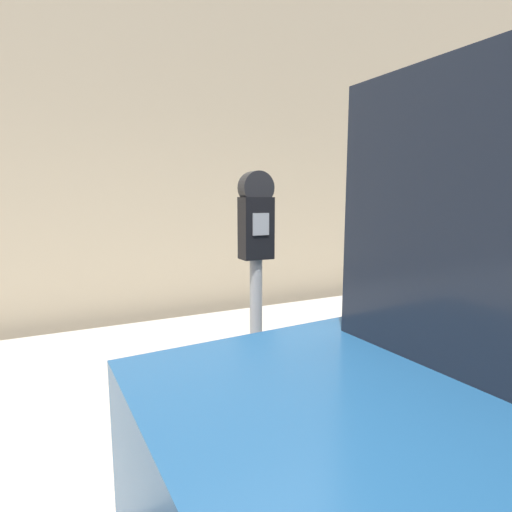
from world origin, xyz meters
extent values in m
cube|color=#BCB7AD|center=(0.00, 2.20, 0.07)|extent=(24.00, 2.80, 0.13)
cube|color=tan|center=(0.00, 4.01, 2.98)|extent=(24.00, 0.30, 5.95)
cylinder|color=gray|center=(-0.36, 1.29, 0.64)|extent=(0.07, 0.07, 1.01)
cube|color=black|center=(-0.36, 1.29, 1.32)|extent=(0.18, 0.12, 0.36)
cube|color=gray|center=(-0.36, 1.23, 1.35)|extent=(0.10, 0.01, 0.13)
cylinder|color=black|center=(-0.36, 1.29, 1.56)|extent=(0.19, 0.10, 0.19)
cylinder|color=#999EA3|center=(2.01, 1.19, 0.49)|extent=(0.24, 0.24, 0.72)
camera|label=1|loc=(-1.38, -0.81, 1.50)|focal=28.00mm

